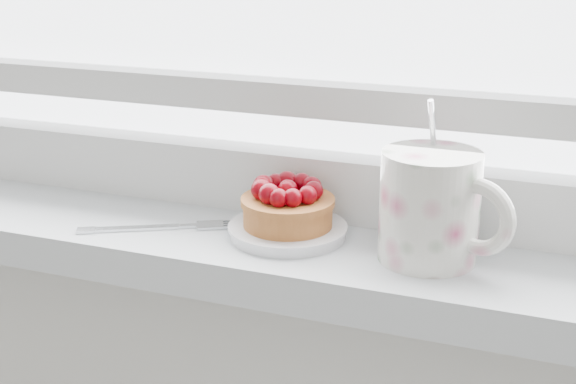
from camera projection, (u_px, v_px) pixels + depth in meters
The scene contains 4 objects.
saucer at pixel (288, 231), 0.83m from camera, with size 0.12×0.12×0.01m, color white.
raspberry_tart at pixel (287, 204), 0.82m from camera, with size 0.10×0.10×0.05m.
floral_mug at pixel (433, 205), 0.76m from camera, with size 0.15×0.12×0.15m.
fork at pixel (164, 227), 0.85m from camera, with size 0.17×0.10×0.00m.
Camera 1 is at (0.24, 1.17, 1.25)m, focal length 50.00 mm.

